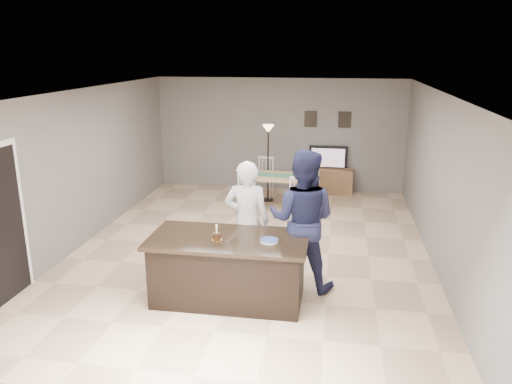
% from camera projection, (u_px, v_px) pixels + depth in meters
% --- Properties ---
extents(floor, '(8.00, 8.00, 0.00)m').
position_uv_depth(floor, '(251.00, 249.00, 8.67)').
color(floor, tan).
rests_on(floor, ground).
extents(room_shell, '(8.00, 8.00, 8.00)m').
position_uv_depth(room_shell, '(251.00, 154.00, 8.21)').
color(room_shell, slate).
rests_on(room_shell, floor).
extents(kitchen_island, '(2.15, 1.10, 0.90)m').
position_uv_depth(kitchen_island, '(229.00, 268.00, 6.84)').
color(kitchen_island, black).
rests_on(kitchen_island, floor).
extents(tv_console, '(1.20, 0.40, 0.60)m').
position_uv_depth(tv_console, '(327.00, 181.00, 11.98)').
color(tv_console, brown).
rests_on(tv_console, floor).
extents(television, '(0.91, 0.12, 0.53)m').
position_uv_depth(television, '(328.00, 157.00, 11.89)').
color(television, black).
rests_on(television, tv_console).
extents(tv_screen_glow, '(0.78, 0.00, 0.78)m').
position_uv_depth(tv_screen_glow, '(328.00, 158.00, 11.81)').
color(tv_screen_glow, orange).
rests_on(tv_screen_glow, tv_console).
extents(picture_frames, '(1.10, 0.02, 0.38)m').
position_uv_depth(picture_frames, '(328.00, 119.00, 11.78)').
color(picture_frames, black).
rests_on(picture_frames, room_shell).
extents(doorway, '(0.00, 2.10, 2.65)m').
position_uv_depth(doorway, '(0.00, 213.00, 6.61)').
color(doorway, black).
rests_on(doorway, floor).
extents(woman, '(0.68, 0.46, 1.82)m').
position_uv_depth(woman, '(247.00, 221.00, 7.33)').
color(woman, silver).
rests_on(woman, floor).
extents(man, '(1.09, 0.91, 2.04)m').
position_uv_depth(man, '(302.00, 220.00, 7.06)').
color(man, '#1B1E3C').
rests_on(man, floor).
extents(birthday_cake, '(0.14, 0.14, 0.21)m').
position_uv_depth(birthday_cake, '(217.00, 236.00, 6.63)').
color(birthday_cake, gold).
rests_on(birthday_cake, kitchen_island).
extents(plate_stack, '(0.24, 0.24, 0.04)m').
position_uv_depth(plate_stack, '(269.00, 241.00, 6.56)').
color(plate_stack, white).
rests_on(plate_stack, kitchen_island).
extents(dining_table, '(1.63, 1.88, 0.95)m').
position_uv_depth(dining_table, '(281.00, 181.00, 10.74)').
color(dining_table, tan).
rests_on(dining_table, floor).
extents(floor_lamp, '(0.26, 0.26, 1.74)m').
position_uv_depth(floor_lamp, '(268.00, 142.00, 11.09)').
color(floor_lamp, black).
rests_on(floor_lamp, floor).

